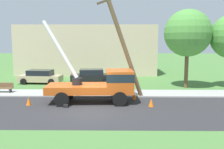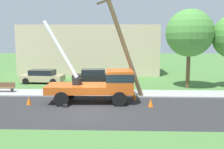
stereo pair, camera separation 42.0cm
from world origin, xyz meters
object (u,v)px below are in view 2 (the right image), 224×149
Objects in this scene: traffic_cone_ahead at (151,103)px; parked_sedan_tan at (43,76)px; utility_truck at (102,83)px; traffic_cone_behind at (29,101)px; park_bench at (5,88)px; traffic_cone_curbside at (134,96)px; roadside_tree_far at (190,33)px; leaning_utility_pole at (123,42)px; parked_sedan_black at (93,76)px.

parked_sedan_tan reaches higher than traffic_cone_ahead.
traffic_cone_behind is (-5.06, -0.96, -1.13)m from utility_truck.
park_bench is at bearing 160.78° from utility_truck.
traffic_cone_behind is at bearing -48.61° from park_bench.
roadside_tree_far is at bearing 43.41° from traffic_cone_curbside.
parked_sedan_black is at bearing 112.21° from leaning_utility_pole.
traffic_cone_curbside is 0.12× the size of parked_sedan_tan.
park_bench is at bearing 160.57° from traffic_cone_ahead.
traffic_cone_curbside is at bearing -10.78° from park_bench.
park_bench is at bearing 169.68° from leaning_utility_pole.
traffic_cone_behind is at bearing -162.39° from leaning_utility_pole.
traffic_cone_behind is 9.21m from parked_sedan_tan.
parked_sedan_tan is at bearing -172.41° from parked_sedan_black.
traffic_cone_behind is 15.29m from roadside_tree_far.
park_bench is 0.22× the size of roadside_tree_far.
traffic_cone_curbside is at bearing -136.59° from roadside_tree_far.
parked_sedan_black is (-5.01, 10.02, 0.43)m from traffic_cone_ahead.
traffic_cone_ahead is at bearing -120.98° from roadside_tree_far.
parked_sedan_black is at bearing 100.14° from utility_truck.
traffic_cone_ahead is at bearing -64.80° from traffic_cone_curbside.
traffic_cone_behind is 7.72m from traffic_cone_curbside.
traffic_cone_curbside is 8.85m from parked_sedan_black.
leaning_utility_pole is 11.48m from parked_sedan_tan.
roadside_tree_far is at bearing 59.02° from traffic_cone_ahead.
traffic_cone_ahead is 11.21m from parked_sedan_black.
park_bench is at bearing -108.14° from parked_sedan_tan.
traffic_cone_ahead is 8.50m from traffic_cone_behind.
utility_truck reaches higher than traffic_cone_behind.
traffic_cone_behind is (-8.50, 0.29, 0.00)m from traffic_cone_ahead.
utility_truck is 1.51× the size of parked_sedan_tan.
parked_sedan_black is (5.28, 0.70, 0.00)m from parked_sedan_tan.
traffic_cone_curbside is (0.89, -0.25, -4.07)m from leaning_utility_pole.
parked_sedan_tan is 0.62× the size of roadside_tree_far.
traffic_cone_ahead is 2.36m from traffic_cone_curbside.
parked_sedan_tan is at bearing 71.86° from park_bench.
parked_sedan_tan reaches higher than park_bench.
parked_sedan_tan is (-1.80, 9.02, 0.43)m from traffic_cone_behind.
utility_truck is 3.83m from traffic_cone_ahead.
parked_sedan_black is 0.62× the size of roadside_tree_far.
park_bench reaches higher than traffic_cone_behind.
traffic_cone_curbside is 11.16m from park_bench.
traffic_cone_ahead is (1.89, -2.39, -4.07)m from leaning_utility_pole.
leaning_utility_pole reaches higher than parked_sedan_black.
roadside_tree_far reaches higher than traffic_cone_behind.
parked_sedan_black is 2.85× the size of park_bench.
traffic_cone_ahead is (3.44, -1.25, -1.13)m from utility_truck.
leaning_utility_pole is 9.01m from parked_sedan_black.
parked_sedan_tan reaches higher than traffic_cone_behind.
roadside_tree_far is (14.58, -2.18, 4.42)m from parked_sedan_tan.
park_bench is (-8.52, 2.97, -0.95)m from utility_truck.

